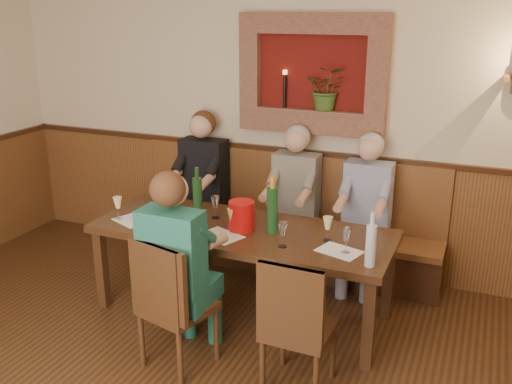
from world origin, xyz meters
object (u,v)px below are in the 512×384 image
person_bench_mid (293,216)px  wine_bottle_green_b (198,196)px  chair_near_right (298,351)px  person_chair_front (181,284)px  person_bench_left (200,199)px  chair_near_left (177,329)px  spittoon_bucket (242,216)px  wine_bottle_green_a (272,209)px  water_bottle (371,244)px  person_bench_right (364,227)px  dining_table (242,237)px  bench (282,235)px

person_bench_mid → wine_bottle_green_b: 0.99m
chair_near_right → person_chair_front: (-0.86, -0.01, 0.32)m
person_bench_left → person_chair_front: bearing=-66.5°
chair_near_right → person_bench_left: size_ratio=0.65×
chair_near_left → spittoon_bucket: (0.14, 0.82, 0.58)m
chair_near_left → person_bench_mid: size_ratio=0.69×
person_chair_front → wine_bottle_green_a: bearing=64.1°
wine_bottle_green_a → person_bench_left: bearing=142.2°
wine_bottle_green_b → wine_bottle_green_a: bearing=-10.0°
person_bench_left → water_bottle: bearing=-30.7°
person_chair_front → wine_bottle_green_a: size_ratio=3.15×
chair_near_left → person_bench_left: (-0.70, 1.68, 0.33)m
person_bench_left → person_bench_right: bearing=0.1°
wine_bottle_green_b → water_bottle: size_ratio=1.08×
wine_bottle_green_b → water_bottle: (1.55, -0.42, -0.02)m
dining_table → person_bench_mid: 0.85m
person_chair_front → water_bottle: 1.33m
bench → chair_near_left: bench is taller
person_bench_right → chair_near_left: bearing=-118.9°
water_bottle → wine_bottle_green_b: bearing=164.7°
chair_near_left → person_bench_right: person_bench_right is taller
dining_table → person_bench_left: 1.17m
person_bench_left → water_bottle: 2.24m
chair_near_right → person_chair_front: person_chair_front is taller
person_chair_front → person_bench_left: bearing=113.5°
person_bench_mid → person_bench_right: 0.67m
person_bench_right → wine_bottle_green_a: (-0.55, -0.84, 0.36)m
dining_table → person_bench_mid: (0.14, 0.84, -0.09)m
person_bench_left → spittoon_bucket: 1.23m
spittoon_bucket → wine_bottle_green_a: size_ratio=0.51×
dining_table → bench: size_ratio=0.80×
person_bench_left → person_bench_mid: 0.96m
person_bench_right → person_bench_mid: bearing=-180.0°
chair_near_right → person_bench_mid: 1.74m
dining_table → bench: (0.00, 0.94, -0.35)m
water_bottle → wine_bottle_green_a: bearing=160.4°
dining_table → person_bench_mid: bearing=80.7°
chair_near_left → water_bottle: water_bottle is taller
person_bench_right → spittoon_bucket: bearing=-132.4°
bench → chair_near_left: size_ratio=3.06×
chair_near_right → person_bench_mid: person_bench_mid is taller
chair_near_right → wine_bottle_green_a: (-0.48, 0.77, 0.66)m
dining_table → chair_near_left: bearing=-98.5°
person_chair_front → wine_bottle_green_a: 0.93m
spittoon_bucket → wine_bottle_green_a: (0.25, 0.03, 0.08)m
wine_bottle_green_a → water_bottle: size_ratio=1.19×
chair_near_right → person_bench_right: bearing=89.1°
bench → chair_near_left: (-0.13, -1.79, -0.04)m
person_bench_left → chair_near_right: bearing=-45.7°
person_bench_right → wine_bottle_green_b: size_ratio=3.36×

